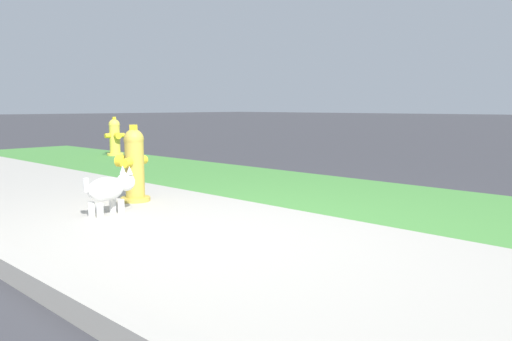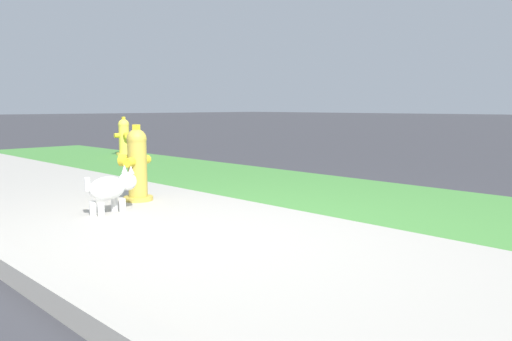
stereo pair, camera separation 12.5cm
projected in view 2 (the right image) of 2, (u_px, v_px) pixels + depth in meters
ground_plane at (210, 240)px, 3.55m from camera, size 120.00×120.00×0.00m
sidewalk_pavement at (210, 239)px, 3.55m from camera, size 18.00×2.37×0.01m
grass_verge at (379, 198)px, 5.13m from camera, size 18.00×2.12×0.01m
street_curb at (27, 274)px, 2.66m from camera, size 18.00×0.16×0.12m
fire_hydrant_near_corner at (124, 137)px, 9.66m from camera, size 0.36×0.39×0.75m
fire_hydrant_by_grass_verge at (137, 165)px, 4.95m from camera, size 0.35×0.37×0.77m
small_white_dog at (112, 188)px, 4.37m from camera, size 0.25×0.53×0.42m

